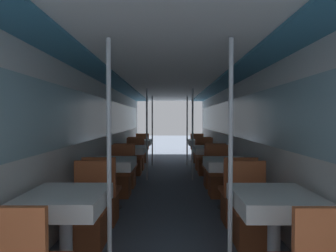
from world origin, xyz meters
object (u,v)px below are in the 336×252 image
Objects in this scene: chair_right_near_3 at (202,159)px; chair_right_near_2 at (214,173)px; support_pole_right_3 at (187,131)px; chair_left_near_3 at (137,159)px; chair_left_far_3 at (142,153)px; dining_table_left_2 at (130,151)px; chair_left_far_0 at (89,220)px; support_pole_right_0 at (231,161)px; support_pole_left_2 at (147,135)px; support_pole_left_0 at (109,161)px; chair_left_near_1 at (103,202)px; dining_table_right_2 at (209,151)px; chair_left_near_2 at (126,173)px; chair_left_far_2 at (134,163)px; support_pole_right_2 at (193,135)px; dining_table_left_0 at (66,205)px; chair_right_far_0 at (251,220)px; dining_table_left_1 at (113,166)px; chair_right_far_3 at (198,153)px; chair_left_far_1 at (120,180)px; support_pole_left_3 at (152,131)px; dining_table_right_0 at (275,205)px; chair_right_near_1 at (237,202)px; dining_table_right_3 at (200,144)px; chair_right_far_1 at (219,180)px; dining_table_right_1 at (227,166)px.

chair_right_near_2 is at bearing -90.00° from chair_right_near_3.
chair_left_near_3 is at bearing -156.23° from support_pole_right_3.
dining_table_left_2 is at bearing 90.00° from chair_left_far_3.
chair_left_far_0 is 1.70m from support_pole_right_0.
chair_right_near_2 is at bearing -23.77° from support_pole_left_2.
chair_left_far_3 is at bearing 98.67° from support_pole_left_2.
chair_left_near_1 is at bearing 107.08° from support_pole_left_0.
support_pole_left_0 is 2.28× the size of chair_right_near_3.
chair_left_near_3 is at bearing 145.60° from dining_table_right_2.
dining_table_left_2 is (0.00, 3.04, 0.37)m from chair_left_far_0.
chair_left_near_2 is 0.44× the size of support_pole_left_2.
chair_left_far_3 is at bearing -90.00° from chair_left_far_2.
support_pole_right_2 is (1.03, 0.00, 0.00)m from support_pole_left_2.
chair_left_far_2 is 0.44× the size of support_pole_left_2.
support_pole_left_0 is (0.37, 0.00, 0.38)m from dining_table_left_0.
chair_left_far_2 is 1.00× the size of chair_right_far_0.
chair_right_far_3 is (1.77, 4.27, -0.37)m from dining_table_left_1.
chair_right_near_3 is at bearing 90.00° from dining_table_right_2.
dining_table_left_1 is at bearing 90.00° from chair_left_far_1.
support_pole_left_3 reaches higher than chair_left_near_3.
chair_left_far_1 is 3.43m from support_pole_right_3.
chair_right_near_3 is 1.00× the size of chair_right_far_3.
support_pole_left_3 is (0.37, 4.87, 0.75)m from chair_left_far_0.
chair_right_near_3 is (1.40, 1.21, -0.75)m from support_pole_left_2.
dining_table_right_0 is 0.84× the size of chair_right_far_0.
support_pole_right_3 is at bearing 90.00° from support_pole_right_2.
chair_left_far_1 is 1.00× the size of chair_right_near_2.
support_pole_left_0 is 3.80m from support_pole_right_2.
dining_table_right_3 is (0.00, 4.27, 0.37)m from chair_right_near_1.
chair_left_far_0 is 3.43m from support_pole_right_2.
support_pole_right_0 is 6.16m from chair_right_far_3.
chair_left_near_3 reaches higher than dining_table_left_1.
support_pole_right_2 reaches higher than dining_table_left_1.
dining_table_left_2 is 0.84× the size of chair_right_near_1.
chair_right_near_1 is 1.00× the size of chair_right_far_1.
dining_table_right_2 is at bearing 19.17° from chair_left_near_2.
chair_left_far_0 is 1.00× the size of chair_left_far_1.
dining_table_right_2 is 1.00× the size of dining_table_right_3.
support_pole_left_0 is 2.71× the size of dining_table_right_0.
chair_left_near_3 is at bearing -90.00° from chair_left_far_1.
support_pole_left_0 is 2.71× the size of dining_table_left_2.
support_pole_right_0 is (-0.37, -0.62, 0.75)m from chair_right_far_0.
dining_table_left_0 is 4.06m from dining_table_right_2.
support_pole_right_0 is 2.28× the size of chair_right_near_1.
support_pole_right_0 reaches higher than chair_right_near_2.
support_pole_left_0 is 2.71× the size of dining_table_right_1.
chair_right_near_1 is (1.77, 0.60, 0.00)m from chair_left_far_0.
support_pole_left_0 is at bearing -104.30° from dining_table_right_3.
chair_right_near_3 is (1.77, 0.00, 0.00)m from chair_left_near_3.
dining_table_right_3 is at bearing 90.00° from chair_right_far_3.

